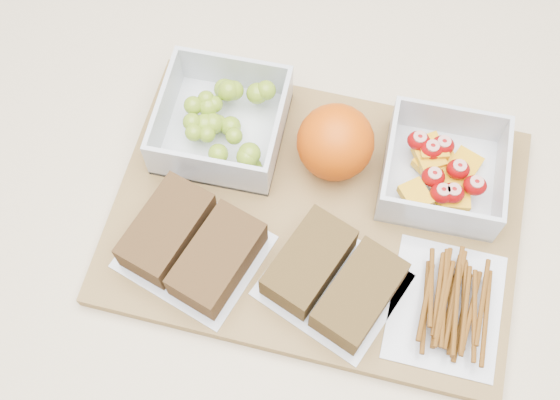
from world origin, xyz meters
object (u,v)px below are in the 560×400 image
at_px(fruit_container, 442,171).
at_px(pretzel_bag, 448,303).
at_px(grape_container, 224,121).
at_px(cutting_board, 316,216).
at_px(sandwich_bag_left, 192,245).
at_px(sandwich_bag_center, 334,279).
at_px(orange, 335,142).

distance_m(fruit_container, pretzel_bag, 0.14).
bearing_deg(grape_container, cutting_board, -32.89).
distance_m(cutting_board, sandwich_bag_left, 0.14).
bearing_deg(cutting_board, sandwich_bag_center, -65.75).
distance_m(cutting_board, grape_container, 0.14).
xyz_separation_m(grape_container, fruit_container, (0.24, -0.01, -0.00)).
bearing_deg(cutting_board, sandwich_bag_left, -146.81).
height_order(orange, sandwich_bag_center, orange).
height_order(fruit_container, orange, orange).
bearing_deg(sandwich_bag_left, orange, 48.08).
relative_size(fruit_container, orange, 1.52).
bearing_deg(orange, sandwich_bag_center, -80.01).
bearing_deg(fruit_container, orange, -179.78).
bearing_deg(grape_container, sandwich_bag_center, -45.53).
height_order(orange, pretzel_bag, orange).
relative_size(sandwich_bag_left, sandwich_bag_center, 1.01).
xyz_separation_m(grape_container, pretzel_bag, (0.26, -0.15, -0.01)).
relative_size(cutting_board, fruit_container, 3.42).
bearing_deg(fruit_container, cutting_board, -151.73).
xyz_separation_m(fruit_container, pretzel_bag, (0.02, -0.14, -0.01)).
height_order(fruit_container, sandwich_bag_center, fruit_container).
distance_m(grape_container, sandwich_bag_center, 0.21).
bearing_deg(fruit_container, sandwich_bag_left, -150.28).
xyz_separation_m(fruit_container, orange, (-0.11, -0.00, 0.02)).
distance_m(fruit_container, sandwich_bag_center, 0.17).
relative_size(cutting_board, grape_container, 3.21).
xyz_separation_m(fruit_container, sandwich_bag_left, (-0.23, -0.13, -0.00)).
distance_m(cutting_board, orange, 0.08).
height_order(cutting_board, fruit_container, fruit_container).
height_order(orange, sandwich_bag_left, orange).
bearing_deg(orange, fruit_container, 0.22).
distance_m(grape_container, orange, 0.12).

